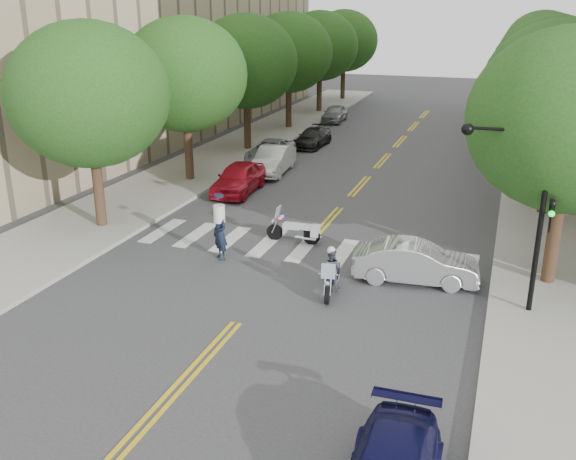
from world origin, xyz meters
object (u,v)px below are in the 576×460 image
at_px(motorcycle_police, 331,272).
at_px(motorcycle_parked, 298,231).
at_px(officer_standing, 220,233).
at_px(convertible, 416,262).

relative_size(motorcycle_police, motorcycle_parked, 0.92).
relative_size(officer_standing, convertible, 0.47).
bearing_deg(officer_standing, motorcycle_police, 19.09).
distance_m(motorcycle_police, motorcycle_parked, 4.79).
bearing_deg(motorcycle_police, convertible, -151.34).
bearing_deg(officer_standing, motorcycle_parked, 87.02).
xyz_separation_m(motorcycle_parked, officer_standing, (-2.17, -2.56, 0.50)).
relative_size(motorcycle_police, convertible, 0.48).
distance_m(motorcycle_parked, convertible, 5.44).
xyz_separation_m(motorcycle_police, convertible, (2.46, 1.85, -0.04)).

